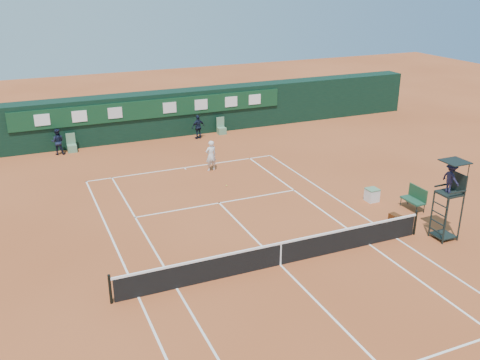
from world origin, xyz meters
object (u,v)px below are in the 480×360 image
Objects in this scene: player_bench at (415,197)px; cooler at (372,195)px; umpire_chair at (451,184)px; player at (211,156)px; tennis_net at (281,253)px.

player_bench is 2.03m from cooler.
player_bench is (0.91, 2.87, -1.86)m from umpire_chair.
cooler is at bearing 128.96° from player_bench.
umpire_chair is 1.95× the size of player.
player is at bearing 128.35° from cooler.
player reaches higher than cooler.
player is (-5.67, 7.17, 0.55)m from cooler.
cooler is at bearing 28.00° from tennis_net.
tennis_net and player_bench have the same top height.
tennis_net is at bearing -152.00° from cooler.
player_bench is 0.68× the size of player.
cooler is (6.93, 3.68, -0.18)m from tennis_net.
player is at bearing 128.46° from player_bench.
tennis_net is at bearing -165.50° from player_bench.
umpire_chair is at bearing -107.63° from player_bench.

